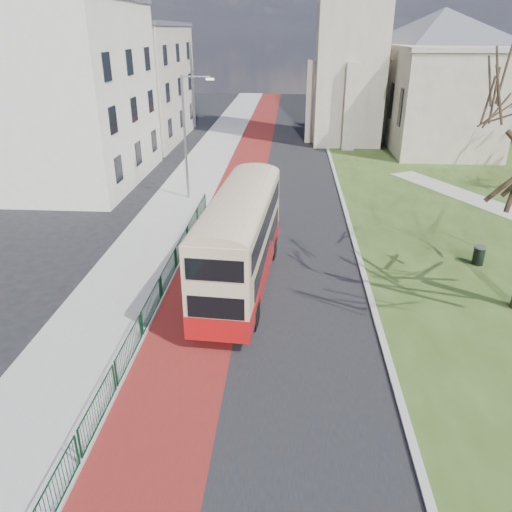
{
  "coord_description": "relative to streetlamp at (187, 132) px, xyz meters",
  "views": [
    {
      "loc": [
        2.43,
        -14.67,
        10.69
      ],
      "look_at": [
        1.12,
        4.39,
        2.0
      ],
      "focal_mm": 35.0,
      "sensor_mm": 36.0,
      "label": 1
    }
  ],
  "objects": [
    {
      "name": "kerb_west",
      "position": [
        1.35,
        2.0,
        -4.53
      ],
      "size": [
        0.25,
        120.0,
        0.13
      ],
      "primitive_type": "cube",
      "color": "#999993",
      "rests_on": "ground"
    },
    {
      "name": "streetlamp",
      "position": [
        0.0,
        0.0,
        0.0
      ],
      "size": [
        2.13,
        0.18,
        8.0
      ],
      "color": "gray",
      "rests_on": "pavement_west"
    },
    {
      "name": "kerb_east",
      "position": [
        10.45,
        4.0,
        -4.53
      ],
      "size": [
        0.25,
        80.0,
        0.13
      ],
      "primitive_type": "cube",
      "color": "#999993",
      "rests_on": "ground"
    },
    {
      "name": "litter_bin",
      "position": [
        16.25,
        -9.53,
        -4.08
      ],
      "size": [
        0.77,
        0.77,
        0.95
      ],
      "rotation": [
        0.0,
        0.0,
        0.39
      ],
      "color": "black",
      "rests_on": "grass_green"
    },
    {
      "name": "ground",
      "position": [
        4.35,
        -18.0,
        -4.59
      ],
      "size": [
        160.0,
        160.0,
        0.0
      ],
      "primitive_type": "plane",
      "color": "black",
      "rests_on": "ground"
    },
    {
      "name": "bus_lane",
      "position": [
        3.15,
        2.0,
        -4.59
      ],
      "size": [
        3.4,
        120.0,
        0.01
      ],
      "primitive_type": "cube",
      "color": "#591414",
      "rests_on": "ground"
    },
    {
      "name": "bus",
      "position": [
        4.73,
        -12.67,
        -2.14
      ],
      "size": [
        3.12,
        10.44,
        4.31
      ],
      "rotation": [
        0.0,
        0.0,
        -0.07
      ],
      "color": "#A30F0F",
      "rests_on": "ground"
    },
    {
      "name": "pavement_west",
      "position": [
        -0.65,
        2.0,
        -4.53
      ],
      "size": [
        4.0,
        120.0,
        0.12
      ],
      "primitive_type": "cube",
      "color": "gray",
      "rests_on": "ground"
    },
    {
      "name": "street_block_near",
      "position": [
        -9.65,
        4.0,
        1.92
      ],
      "size": [
        10.3,
        14.3,
        13.0
      ],
      "color": "silver",
      "rests_on": "ground"
    },
    {
      "name": "road_carriageway",
      "position": [
        5.85,
        2.0,
        -4.59
      ],
      "size": [
        9.0,
        120.0,
        0.01
      ],
      "primitive_type": "cube",
      "color": "black",
      "rests_on": "ground"
    },
    {
      "name": "gothic_church",
      "position": [
        16.91,
        20.0,
        8.54
      ],
      "size": [
        16.38,
        18.0,
        40.0
      ],
      "color": "gray",
      "rests_on": "ground"
    },
    {
      "name": "pedestrian_railing",
      "position": [
        1.4,
        -14.0,
        -4.04
      ],
      "size": [
        0.07,
        24.0,
        1.12
      ],
      "color": "#0B331C",
      "rests_on": "ground"
    },
    {
      "name": "street_block_far",
      "position": [
        -9.65,
        20.0,
        1.17
      ],
      "size": [
        10.3,
        16.3,
        11.5
      ],
      "color": "#BEB4A1",
      "rests_on": "ground"
    }
  ]
}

